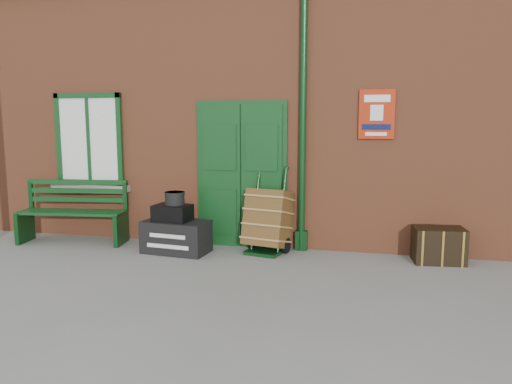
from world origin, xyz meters
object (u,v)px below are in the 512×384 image
(porter_trolley, at_px, (268,220))
(dark_trunk, at_px, (439,245))
(houdini_trunk, at_px, (176,237))
(bench, at_px, (74,210))

(porter_trolley, bearing_deg, dark_trunk, 12.34)
(porter_trolley, height_order, dark_trunk, porter_trolley)
(dark_trunk, bearing_deg, houdini_trunk, 178.40)
(houdini_trunk, relative_size, dark_trunk, 1.41)
(bench, relative_size, houdini_trunk, 1.81)
(bench, bearing_deg, dark_trunk, -6.39)
(bench, distance_m, dark_trunk, 5.62)
(dark_trunk, bearing_deg, porter_trolley, 173.14)
(houdini_trunk, bearing_deg, dark_trunk, 11.29)
(bench, bearing_deg, porter_trolley, -5.47)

